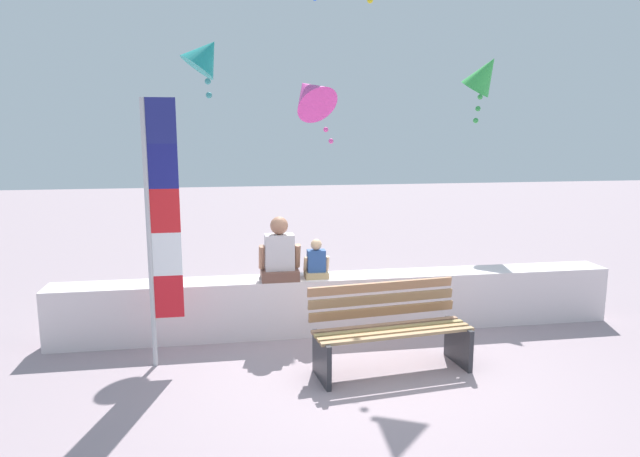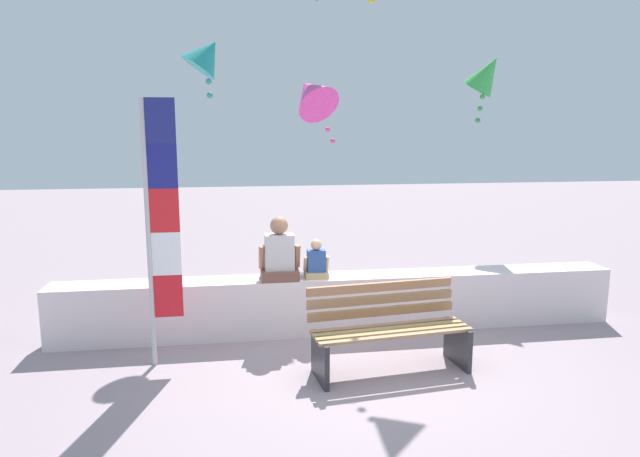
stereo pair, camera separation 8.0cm
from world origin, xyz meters
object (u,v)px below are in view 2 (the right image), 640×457
object	(u,v)px
flag_banner	(158,221)
kite_green	(487,74)
person_adult	(279,255)
kite_magenta	(312,94)
kite_teal	(207,55)
park_bench	(388,331)
person_child	(316,263)

from	to	relation	value
flag_banner	kite_green	bearing A→B (deg)	29.08
person_adult	kite_magenta	distance (m)	3.04
person_adult	kite_teal	world-z (taller)	kite_teal
park_bench	person_child	size ratio (longest dim) A/B	3.55
flag_banner	kite_magenta	bearing A→B (deg)	55.13
person_child	kite_green	xyz separation A→B (m)	(2.96, 1.92, 2.45)
kite_teal	park_bench	bearing A→B (deg)	-52.28
person_child	flag_banner	xyz separation A→B (m)	(-1.75, -0.70, 0.67)
park_bench	person_adult	size ratio (longest dim) A/B	2.22
person_child	kite_teal	distance (m)	3.13
kite_magenta	kite_green	bearing A→B (deg)	-5.02
person_adult	person_child	xyz separation A→B (m)	(0.45, 0.00, -0.11)
kite_magenta	kite_green	world-z (taller)	kite_green
person_adult	flag_banner	xyz separation A→B (m)	(-1.30, -0.70, 0.56)
flag_banner	kite_teal	distance (m)	2.75
person_adult	kite_magenta	bearing A→B (deg)	72.23
kite_magenta	person_child	bearing A→B (deg)	-96.45
park_bench	person_child	world-z (taller)	person_child
park_bench	kite_teal	bearing A→B (deg)	127.72
person_child	kite_green	size ratio (longest dim) A/B	0.43
park_bench	flag_banner	world-z (taller)	flag_banner
person_child	person_adult	bearing A→B (deg)	-179.95
person_adult	person_child	world-z (taller)	person_adult
park_bench	kite_magenta	world-z (taller)	kite_magenta
kite_magenta	kite_green	xyz separation A→B (m)	(2.72, -0.24, 0.31)
person_child	flag_banner	size ratio (longest dim) A/B	0.17
person_adult	kite_green	world-z (taller)	kite_green
person_adult	kite_green	size ratio (longest dim) A/B	0.68
kite_magenta	kite_green	distance (m)	2.75
park_bench	person_child	distance (m)	1.40
kite_green	person_adult	bearing A→B (deg)	-150.64
person_adult	person_child	distance (m)	0.46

